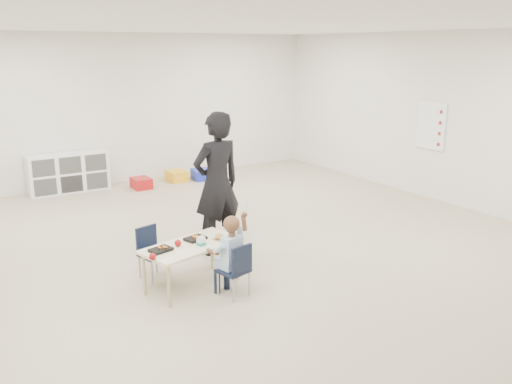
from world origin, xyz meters
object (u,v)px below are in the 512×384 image
table (192,265)px  adult (217,184)px  chair_near (233,270)px  child (233,254)px  cubby_shelf (68,173)px

table → adult: adult is taller
chair_near → adult: (0.46, 1.21, 0.60)m
chair_near → child: bearing=0.0°
cubby_shelf → adult: (0.86, -4.08, 0.55)m
table → child: bearing=-72.9°
cubby_shelf → adult: adult is taller
chair_near → table: bearing=107.1°
chair_near → adult: size_ratio=0.33×
table → adult: (0.73, 0.77, 0.65)m
chair_near → cubby_shelf: size_ratio=0.42×
cubby_shelf → child: bearing=-85.7°
adult → child: bearing=63.3°
cubby_shelf → adult: size_ratio=0.78×
cubby_shelf → chair_near: bearing=-85.7°
chair_near → adult: adult is taller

